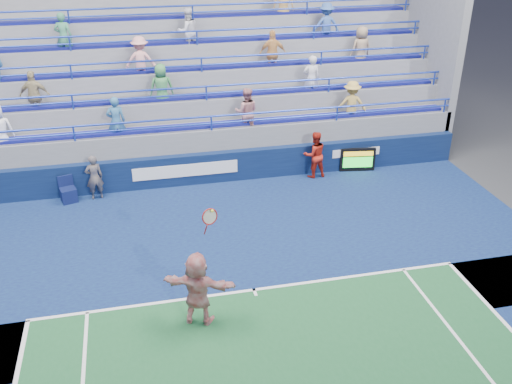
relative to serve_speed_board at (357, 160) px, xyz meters
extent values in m
plane|color=#333538|center=(-5.24, -6.25, -0.45)|extent=(120.00, 120.00, 0.00)
cube|color=#0E1849|center=(-5.24, -4.05, -0.44)|extent=(18.00, 8.40, 0.02)
cube|color=white|center=(-5.24, -6.25, -0.42)|extent=(11.00, 0.10, 0.01)
cube|color=white|center=(-5.24, -6.35, -0.42)|extent=(0.08, 0.30, 0.01)
cube|color=#0A173B|center=(-5.24, 0.25, 0.10)|extent=(18.00, 0.30, 1.10)
cube|color=white|center=(-6.24, 0.09, 0.15)|extent=(3.60, 0.02, 0.45)
cube|color=white|center=(-0.04, 0.09, 0.25)|extent=(1.80, 0.02, 0.30)
cube|color=slate|center=(-5.24, 3.20, 0.10)|extent=(18.00, 5.60, 1.10)
cube|color=slate|center=(-5.24, 3.20, 0.48)|extent=(18.00, 5.60, 1.85)
cube|color=navy|center=(-5.24, 0.85, 1.45)|extent=(17.40, 0.45, 0.10)
cylinder|color=#1E37A5|center=(-5.24, 0.45, 1.90)|extent=(18.00, 0.07, 0.07)
cube|color=slate|center=(-5.24, 3.70, 0.85)|extent=(18.00, 4.60, 2.60)
cube|color=navy|center=(-5.24, 1.85, 2.20)|extent=(17.40, 0.45, 0.10)
cylinder|color=#1E37A5|center=(-5.24, 1.45, 2.65)|extent=(18.00, 0.07, 0.07)
cube|color=slate|center=(-5.24, 4.20, 1.23)|extent=(18.00, 3.60, 3.35)
cube|color=navy|center=(-5.24, 2.85, 2.95)|extent=(17.40, 0.45, 0.10)
cylinder|color=#1E37A5|center=(-5.24, 2.45, 3.40)|extent=(18.00, 0.07, 0.07)
cube|color=slate|center=(-5.24, 4.70, 1.60)|extent=(18.00, 2.60, 4.10)
cube|color=navy|center=(-5.24, 3.85, 3.70)|extent=(17.40, 0.45, 0.10)
cylinder|color=#1E37A5|center=(-5.24, 3.45, 4.15)|extent=(18.00, 0.07, 0.07)
cube|color=slate|center=(-5.24, 5.20, 1.98)|extent=(18.00, 1.60, 4.85)
cube|color=navy|center=(-5.24, 4.85, 4.45)|extent=(17.40, 0.45, 0.10)
cylinder|color=#1E37A5|center=(-5.24, 4.45, 4.90)|extent=(18.00, 0.07, 0.07)
imported|color=#DEA156|center=(-2.51, 2.85, 3.33)|extent=(1.04, 0.52, 1.70)
imported|color=silver|center=(-1.29, 1.85, 2.58)|extent=(0.64, 0.43, 1.70)
imported|color=tan|center=(-10.95, 1.85, 2.58)|extent=(1.04, 0.55, 1.70)
imported|color=#2F648E|center=(-8.38, 0.85, 1.83)|extent=(0.65, 0.45, 1.70)
imported|color=#3C8548|center=(-6.74, 1.85, 2.58)|extent=(0.85, 0.58, 1.70)
imported|color=#3B825E|center=(-9.95, 3.85, 4.08)|extent=(0.69, 0.53, 1.70)
imported|color=#DFAA57|center=(-1.59, 4.85, 4.83)|extent=(0.94, 0.73, 1.70)
imported|color=tan|center=(-0.05, 0.85, 1.83)|extent=(1.21, 0.87, 1.70)
imported|color=white|center=(-5.52, 3.85, 4.08)|extent=(0.96, 0.83, 1.70)
imported|color=#9B8267|center=(0.99, 2.85, 3.33)|extent=(0.91, 0.68, 1.70)
imported|color=#365CA4|center=(-0.13, 3.85, 4.08)|extent=(1.12, 0.67, 1.70)
imported|color=tan|center=(-3.94, 0.85, 1.83)|extent=(0.96, 0.82, 1.70)
imported|color=pink|center=(-7.36, 2.85, 3.33)|extent=(1.17, 0.76, 1.70)
imported|color=white|center=(-12.03, 0.85, 1.83)|extent=(0.88, 0.63, 1.70)
cube|color=black|center=(0.00, 0.01, 0.00)|extent=(1.29, 0.32, 0.89)
cube|color=gold|center=(0.00, -0.07, 0.26)|extent=(1.09, 0.02, 0.18)
cube|color=#19E533|center=(0.00, -0.07, -0.07)|extent=(1.09, 0.02, 0.40)
cube|color=#0D1541|center=(-10.13, -0.20, -0.20)|extent=(0.60, 0.60, 0.48)
cube|color=#0D1541|center=(-10.13, 0.02, 0.23)|extent=(0.48, 0.18, 0.38)
imported|color=white|center=(-6.75, -7.11, 0.48)|extent=(1.79, 1.15, 1.85)
torus|color=maroon|center=(-6.40, -7.11, 2.33)|extent=(0.38, 0.22, 0.37)
cylinder|color=maroon|center=(-6.50, -7.11, 2.02)|extent=(0.08, 0.21, 0.33)
sphere|color=yellow|center=(-6.35, -7.16, 2.49)|extent=(0.07, 0.07, 0.07)
imported|color=#151D3A|center=(-9.25, -0.17, 0.33)|extent=(0.63, 0.49, 1.55)
imported|color=#AE2113|center=(-1.69, -0.11, 0.41)|extent=(0.86, 0.69, 1.70)
camera|label=1|loc=(-7.76, -17.73, 8.34)|focal=40.00mm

